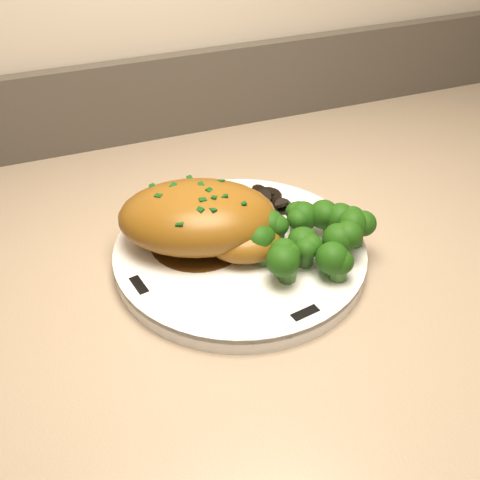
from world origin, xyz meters
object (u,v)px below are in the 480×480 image
object	(u,v)px
plate	(240,254)
chicken_breast	(203,219)
counter	(230,468)
broccoli_florets	(312,237)

from	to	relation	value
plate	chicken_breast	xyz separation A→B (m)	(-0.03, 0.02, 0.04)
counter	broccoli_florets	xyz separation A→B (m)	(0.08, -0.04, 0.44)
chicken_breast	broccoli_florets	size ratio (longest dim) A/B	1.51
plate	counter	bearing A→B (deg)	-170.40
counter	broccoli_florets	distance (m)	0.45
counter	chicken_breast	xyz separation A→B (m)	(-0.02, 0.02, 0.45)
chicken_breast	counter	bearing A→B (deg)	-34.22
plate	chicken_breast	distance (m)	0.06
counter	broccoli_florets	size ratio (longest dim) A/B	14.16
counter	plate	world-z (taller)	counter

